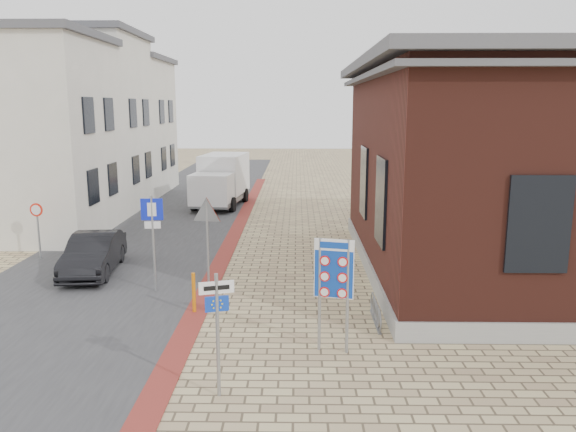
% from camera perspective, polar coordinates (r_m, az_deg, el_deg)
% --- Properties ---
extents(ground, '(120.00, 120.00, 0.00)m').
position_cam_1_polar(ground, '(12.46, -2.26, -14.44)').
color(ground, tan).
rests_on(ground, ground).
extents(road_strip, '(7.00, 60.00, 0.02)m').
position_cam_1_polar(road_strip, '(27.46, -12.04, -0.35)').
color(road_strip, '#38383A').
rests_on(road_strip, ground).
extents(curb_strip, '(0.60, 40.00, 0.02)m').
position_cam_1_polar(curb_strip, '(22.04, -6.02, -2.97)').
color(curb_strip, maroon).
rests_on(curb_strip, ground).
extents(brick_building, '(13.00, 13.00, 6.80)m').
position_cam_1_polar(brick_building, '(20.11, 25.51, 4.69)').
color(brick_building, gray).
rests_on(brick_building, ground).
extents(townhouse_near, '(7.40, 6.40, 8.30)m').
position_cam_1_polar(townhouse_near, '(26.00, -25.91, 7.40)').
color(townhouse_near, silver).
rests_on(townhouse_near, ground).
extents(townhouse_mid, '(7.40, 6.40, 9.10)m').
position_cam_1_polar(townhouse_mid, '(31.46, -21.06, 8.97)').
color(townhouse_mid, silver).
rests_on(townhouse_mid, ground).
extents(townhouse_far, '(7.40, 6.40, 8.30)m').
position_cam_1_polar(townhouse_far, '(37.11, -17.57, 8.80)').
color(townhouse_far, silver).
rests_on(townhouse_far, ground).
extents(bike_rack, '(0.08, 1.80, 0.60)m').
position_cam_1_polar(bike_rack, '(14.49, 8.90, -9.65)').
color(bike_rack, slate).
rests_on(bike_rack, ground).
extents(sedan, '(1.77, 4.05, 1.29)m').
position_cam_1_polar(sedan, '(19.32, -19.15, -3.64)').
color(sedan, black).
rests_on(sedan, ground).
extents(box_truck, '(2.72, 5.46, 2.74)m').
position_cam_1_polar(box_truck, '(30.58, -6.81, 3.66)').
color(box_truck, slate).
rests_on(box_truck, ground).
extents(border_sign, '(0.86, 0.25, 2.57)m').
position_cam_1_polar(border_sign, '(12.26, 4.68, -5.67)').
color(border_sign, gray).
rests_on(border_sign, ground).
extents(essen_sign, '(0.63, 0.21, 2.40)m').
position_cam_1_polar(essen_sign, '(10.53, -7.20, -10.07)').
color(essen_sign, gray).
rests_on(essen_sign, ground).
extents(parking_sign, '(0.63, 0.08, 2.86)m').
position_cam_1_polar(parking_sign, '(16.61, -13.59, -0.97)').
color(parking_sign, gray).
rests_on(parking_sign, ground).
extents(yield_sign, '(0.95, 0.21, 2.68)m').
position_cam_1_polar(yield_sign, '(16.70, -8.24, -0.41)').
color(yield_sign, gray).
rests_on(yield_sign, ground).
extents(speed_sign, '(0.48, 0.08, 2.02)m').
position_cam_1_polar(speed_sign, '(21.67, -24.08, -0.61)').
color(speed_sign, gray).
rests_on(speed_sign, ground).
extents(bollard, '(0.11, 0.11, 1.09)m').
position_cam_1_polar(bollard, '(15.07, -9.55, -7.71)').
color(bollard, orange).
rests_on(bollard, ground).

